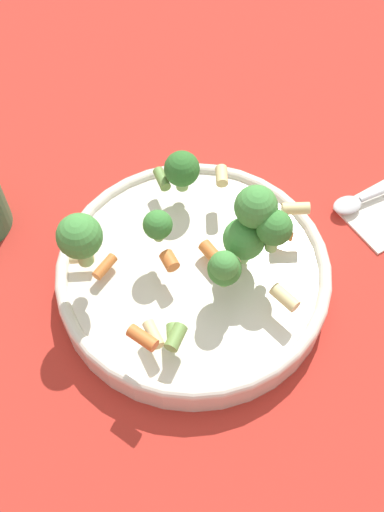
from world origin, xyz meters
name	(u,v)px	position (x,y,z in m)	size (l,w,h in m)	color
ground_plane	(192,283)	(0.00, 0.00, 0.00)	(3.00, 3.00, 0.00)	#B72D23
bowl	(192,273)	(0.00, 0.00, 0.02)	(0.29, 0.29, 0.04)	silver
pasta_salad	(200,229)	(0.01, -0.01, 0.09)	(0.24, 0.25, 0.10)	#8CB766
spoon	(372,195)	(0.12, -0.22, 0.01)	(0.09, 0.16, 0.01)	silver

